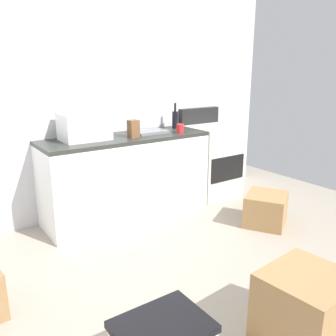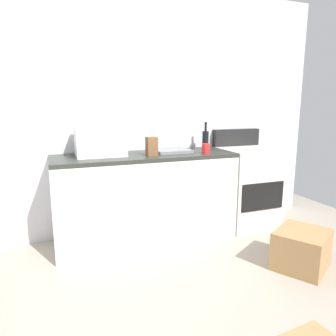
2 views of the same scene
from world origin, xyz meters
name	(u,v)px [view 2 (image 2 of 2)]	position (x,y,z in m)	size (l,w,h in m)	color
ground_plane	(154,316)	(0.00, 0.00, 0.00)	(6.00, 6.00, 0.00)	#9E9384
wall_back	(107,113)	(0.00, 1.55, 1.30)	(5.00, 0.10, 2.60)	silver
kitchen_counter	(145,198)	(0.30, 1.20, 0.45)	(1.80, 0.60, 0.90)	white
stove_oven	(246,185)	(1.52, 1.21, 0.47)	(0.60, 0.61, 1.10)	silver
microwave	(100,142)	(-0.13, 1.26, 1.04)	(0.46, 0.34, 0.27)	white
sink_basin	(172,151)	(0.60, 1.24, 0.92)	(0.36, 0.32, 0.03)	slate
wine_bottle	(205,139)	(1.04, 1.32, 1.01)	(0.07, 0.07, 0.30)	black
coffee_mug	(206,149)	(0.89, 1.02, 0.95)	(0.08, 0.08, 0.10)	red
knife_block	(152,146)	(0.34, 1.09, 0.99)	(0.10, 0.10, 0.18)	brown
cardboard_box_large	(301,249)	(1.39, 0.17, 0.16)	(0.45, 0.39, 0.33)	#A37A4C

